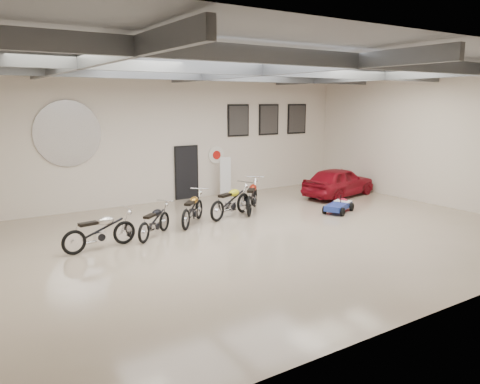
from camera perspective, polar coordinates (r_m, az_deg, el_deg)
floor at (r=13.95m, az=2.69°, el=-5.23°), size 16.00×12.00×0.01m
ceiling at (r=13.44m, az=2.89°, el=15.70°), size 16.00×12.00×0.01m
back_wall at (r=18.65m, az=-8.10°, el=6.60°), size 16.00×0.02×5.00m
right_wall at (r=19.25m, az=22.63°, el=6.00°), size 0.02×12.00×5.00m
ceiling_beams at (r=13.42m, az=2.88°, el=14.64°), size 15.80×11.80×0.32m
door at (r=18.98m, az=-6.55°, el=2.31°), size 0.92×0.08×2.10m
logo_plaque at (r=17.28m, az=-20.25°, el=6.69°), size 2.30×0.06×1.16m
poster_left at (r=20.02m, az=-0.21°, el=8.72°), size 1.05×0.08×1.35m
poster_mid at (r=20.93m, az=3.52°, el=8.80°), size 1.05×0.08×1.35m
poster_right at (r=21.92m, az=6.93°, el=8.84°), size 1.05×0.08×1.35m
oil_sign at (r=19.55m, az=-2.91°, el=4.54°), size 0.72×0.10×0.72m
banner_stand at (r=19.36m, az=-1.80°, el=1.97°), size 0.49×0.27×1.72m
motorcycle_silver at (r=13.02m, az=-16.75°, el=-4.48°), size 2.09×0.90×1.05m
motorcycle_black at (r=13.84m, az=-10.41°, el=-3.48°), size 1.77×1.63×0.96m
motorcycle_gold at (r=15.07m, az=-5.81°, el=-1.98°), size 1.87×1.88×1.05m
motorcycle_yellow at (r=15.93m, az=-1.15°, el=-1.08°), size 2.26×1.45×1.13m
motorcycle_red at (r=16.75m, az=1.49°, el=-0.43°), size 1.99×2.11×1.15m
go_kart at (r=17.12m, az=12.08°, el=-1.37°), size 1.82×1.37×0.60m
vintage_car at (r=19.80m, az=11.95°, el=1.23°), size 2.14×3.84×1.23m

